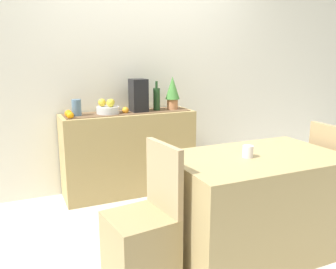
% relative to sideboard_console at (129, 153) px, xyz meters
% --- Properties ---
extents(ground_plane, '(6.40, 6.40, 0.02)m').
position_rel_sideboard_console_xyz_m(ground_plane, '(0.24, -0.92, -0.44)').
color(ground_plane, beige).
rests_on(ground_plane, ground).
extents(room_wall_rear, '(6.40, 0.06, 2.70)m').
position_rel_sideboard_console_xyz_m(room_wall_rear, '(0.24, 0.26, 0.92)').
color(room_wall_rear, silver).
rests_on(room_wall_rear, ground).
extents(sideboard_console, '(1.37, 0.42, 0.86)m').
position_rel_sideboard_console_xyz_m(sideboard_console, '(0.00, 0.00, 0.00)').
color(sideboard_console, tan).
rests_on(sideboard_console, ground).
extents(table_runner, '(1.28, 0.32, 0.01)m').
position_rel_sideboard_console_xyz_m(table_runner, '(0.00, 0.00, 0.43)').
color(table_runner, brown).
rests_on(table_runner, sideboard_console).
extents(fruit_bowl, '(0.23, 0.23, 0.07)m').
position_rel_sideboard_console_xyz_m(fruit_bowl, '(-0.21, 0.00, 0.47)').
color(fruit_bowl, silver).
rests_on(fruit_bowl, table_runner).
extents(apple_rear, '(0.08, 0.08, 0.08)m').
position_rel_sideboard_console_xyz_m(apple_rear, '(-0.26, 0.03, 0.54)').
color(apple_rear, gold).
rests_on(apple_rear, fruit_bowl).
extents(apple_front, '(0.08, 0.08, 0.08)m').
position_rel_sideboard_console_xyz_m(apple_front, '(-0.19, -0.04, 0.55)').
color(apple_front, gold).
rests_on(apple_front, fruit_bowl).
extents(apple_right, '(0.07, 0.07, 0.07)m').
position_rel_sideboard_console_xyz_m(apple_right, '(-0.16, 0.04, 0.54)').
color(apple_right, gold).
rests_on(apple_right, fruit_bowl).
extents(wine_bottle, '(0.07, 0.07, 0.31)m').
position_rel_sideboard_console_xyz_m(wine_bottle, '(0.32, 0.00, 0.56)').
color(wine_bottle, '#1E3E1E').
rests_on(wine_bottle, sideboard_console).
extents(coffee_maker, '(0.16, 0.18, 0.34)m').
position_rel_sideboard_console_xyz_m(coffee_maker, '(0.12, 0.00, 0.60)').
color(coffee_maker, black).
rests_on(coffee_maker, sideboard_console).
extents(ceramic_vase, '(0.09, 0.09, 0.16)m').
position_rel_sideboard_console_xyz_m(ceramic_vase, '(-0.52, 0.00, 0.51)').
color(ceramic_vase, slate).
rests_on(ceramic_vase, sideboard_console).
extents(potted_plant, '(0.15, 0.15, 0.35)m').
position_rel_sideboard_console_xyz_m(potted_plant, '(0.50, 0.00, 0.63)').
color(potted_plant, '#BE7B4E').
rests_on(potted_plant, sideboard_console).
extents(orange_loose_mid, '(0.07, 0.07, 0.07)m').
position_rel_sideboard_console_xyz_m(orange_loose_mid, '(-0.04, -0.04, 0.46)').
color(orange_loose_mid, orange).
rests_on(orange_loose_mid, sideboard_console).
extents(orange_loose_end, '(0.07, 0.07, 0.07)m').
position_rel_sideboard_console_xyz_m(orange_loose_end, '(-0.60, -0.12, 0.46)').
color(orange_loose_end, orange).
rests_on(orange_loose_end, sideboard_console).
extents(orange_loose_near_bowl, '(0.07, 0.07, 0.07)m').
position_rel_sideboard_console_xyz_m(orange_loose_near_bowl, '(-0.60, -0.04, 0.47)').
color(orange_loose_near_bowl, orange).
rests_on(orange_loose_near_bowl, sideboard_console).
extents(dining_table, '(1.24, 0.79, 0.74)m').
position_rel_sideboard_console_xyz_m(dining_table, '(0.48, -1.48, -0.06)').
color(dining_table, tan).
rests_on(dining_table, ground).
extents(coffee_cup, '(0.08, 0.08, 0.08)m').
position_rel_sideboard_console_xyz_m(coffee_cup, '(0.39, -1.49, 0.35)').
color(coffee_cup, silver).
rests_on(coffee_cup, dining_table).
extents(chair_near_window, '(0.45, 0.45, 0.90)m').
position_rel_sideboard_console_xyz_m(chair_near_window, '(-0.40, -1.48, -0.16)').
color(chair_near_window, '#9C8659').
rests_on(chair_near_window, ground).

